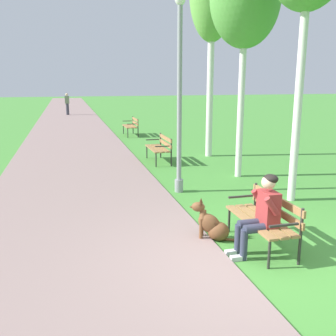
{
  "coord_description": "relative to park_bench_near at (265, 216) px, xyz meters",
  "views": [
    {
      "loc": [
        -2.51,
        -4.54,
        2.59
      ],
      "look_at": [
        -0.64,
        2.55,
        0.9
      ],
      "focal_mm": 40.88,
      "sensor_mm": 36.0,
      "label": 1
    }
  ],
  "objects": [
    {
      "name": "ground_plane",
      "position": [
        -0.41,
        -0.55,
        -0.51
      ],
      "size": [
        120.0,
        120.0,
        0.0
      ],
      "primitive_type": "plane",
      "color": "#478E38"
    },
    {
      "name": "paved_path",
      "position": [
        -2.75,
        23.45,
        -0.49
      ],
      "size": [
        4.04,
        60.0,
        0.04
      ],
      "primitive_type": "cube",
      "color": "gray",
      "rests_on": "ground"
    },
    {
      "name": "park_bench_near",
      "position": [
        0.0,
        0.0,
        0.0
      ],
      "size": [
        0.55,
        1.5,
        0.85
      ],
      "color": "olive",
      "rests_on": "ground"
    },
    {
      "name": "park_bench_mid",
      "position": [
        -0.07,
        6.7,
        0.0
      ],
      "size": [
        0.55,
        1.5,
        0.85
      ],
      "color": "olive",
      "rests_on": "ground"
    },
    {
      "name": "park_bench_far",
      "position": [
        0.03,
        12.91,
        0.0
      ],
      "size": [
        0.55,
        1.5,
        0.85
      ],
      "color": "olive",
      "rests_on": "ground"
    },
    {
      "name": "person_seated_on_near_bench",
      "position": [
        -0.21,
        -0.24,
        0.17
      ],
      "size": [
        0.74,
        0.49,
        1.25
      ],
      "color": "#33384C",
      "rests_on": "ground"
    },
    {
      "name": "dog_brown",
      "position": [
        -0.71,
        0.45,
        -0.25
      ],
      "size": [
        0.78,
        0.48,
        0.71
      ],
      "color": "brown",
      "rests_on": "ground"
    },
    {
      "name": "lamp_post_near",
      "position": [
        -0.45,
        3.29,
        1.79
      ],
      "size": [
        0.24,
        0.24,
        4.46
      ],
      "color": "gray",
      "rests_on": "ground"
    },
    {
      "name": "pedestrian_distant",
      "position": [
        -2.85,
        24.75,
        0.33
      ],
      "size": [
        0.32,
        0.22,
        1.65
      ],
      "color": "#383842",
      "rests_on": "ground"
    }
  ]
}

